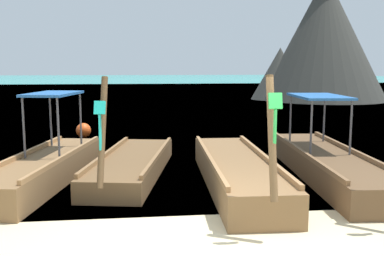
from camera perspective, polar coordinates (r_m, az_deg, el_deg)
The scene contains 8 objects.
ground at distance 7.09m, azimuth 3.12°, elevation -14.17°, with size 120.00×120.00×0.00m, color beige.
sea_water at distance 67.72m, azimuth -5.79°, elevation 5.69°, with size 120.00×120.00×0.00m, color teal.
longtail_boat_red_ribbon at distance 10.75m, azimuth -18.28°, elevation -4.77°, with size 2.07×5.70×2.88m.
longtail_boat_turquoise_ribbon at distance 11.10m, azimuth -7.66°, elevation -4.69°, with size 2.28×5.52×2.48m.
longtail_boat_green_ribbon at distance 10.02m, azimuth 5.72°, elevation -5.61°, with size 1.52×6.12×2.54m.
longtail_boat_violet_ribbon at distance 11.26m, azimuth 16.90°, elevation -4.28°, with size 1.85×6.90×2.45m.
karst_rock at distance 36.62m, azimuth 16.06°, elevation 10.69°, with size 10.23×9.68×9.59m.
mooring_buoy_near at distance 17.06m, azimuth -13.70°, elevation -0.30°, with size 0.55×0.55×0.55m.
Camera 1 is at (-1.14, -6.47, 2.67)m, focal length 41.71 mm.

